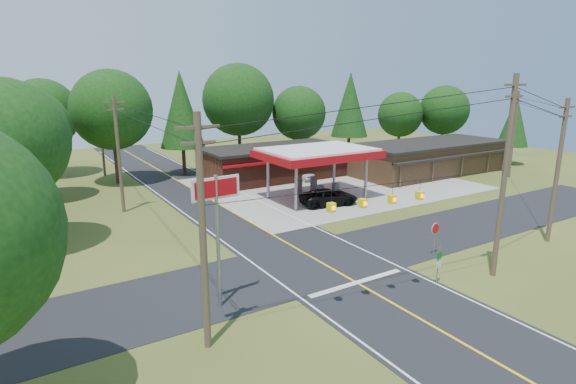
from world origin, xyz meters
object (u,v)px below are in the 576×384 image
suv_car (329,197)px  big_stop_sign (217,211)px  octagonal_stop_sign (435,231)px  gas_canopy (317,155)px  sedan_car (298,173)px

suv_car → big_stop_sign: (-16.12, -12.39, 4.30)m
big_stop_sign → octagonal_stop_sign: (14.62, -1.00, -3.40)m
gas_canopy → suv_car: (-0.50, -2.62, -3.52)m
suv_car → sedan_car: (3.50, 10.62, -0.00)m
suv_car → sedan_car: size_ratio=1.23×
gas_canopy → big_stop_sign: 22.41m
gas_canopy → sedan_car: bearing=69.4°
gas_canopy → sedan_car: size_ratio=2.43×
suv_car → gas_canopy: bearing=0.4°
octagonal_stop_sign → big_stop_sign: bearing=176.1°
gas_canopy → big_stop_sign: bearing=-137.9°
octagonal_stop_sign → suv_car: bearing=83.6°
sedan_car → gas_canopy: bearing=-127.9°
big_stop_sign → suv_car: bearing=37.6°
big_stop_sign → sedan_car: bearing=49.5°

